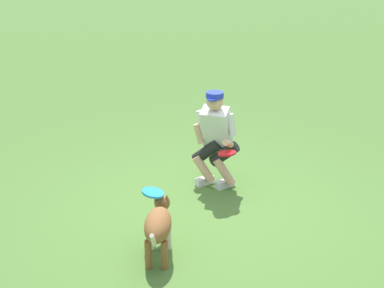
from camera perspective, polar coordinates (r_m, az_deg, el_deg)
ground_plane at (r=6.69m, az=1.63°, el=-6.67°), size 60.00×60.00×0.00m
person at (r=6.99m, az=2.48°, el=0.83°), size 0.55×0.71×1.29m
dog at (r=5.59m, az=-3.51°, el=-8.34°), size 0.68×0.84×0.55m
frisbee_flying at (r=5.77m, az=-4.10°, el=-5.08°), size 0.32×0.32×0.08m
frisbee_held at (r=6.68m, az=3.66°, el=-0.95°), size 0.32×0.32×0.06m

